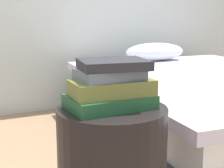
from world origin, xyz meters
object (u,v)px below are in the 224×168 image
book_forest (110,101)px  book_charcoal (113,64)px  book_olive (112,88)px  bed (206,106)px  book_slate (109,74)px

book_forest → book_charcoal: book_charcoal is taller
book_olive → bed: bearing=36.6°
book_slate → book_olive: bearing=-74.8°
bed → book_forest: bed is taller
book_forest → book_slate: (-0.00, 0.00, 0.10)m
bed → book_forest: 1.39m
bed → book_slate: size_ratio=9.33×
book_olive → book_charcoal: bearing=48.0°
book_forest → bed: bearing=32.4°
book_forest → book_slate: 0.10m
book_olive → book_slate: size_ratio=1.28×
book_charcoal → book_olive: bearing=-124.8°
bed → book_olive: 1.41m
book_slate → book_charcoal: (0.01, -0.00, 0.04)m
book_charcoal → book_forest: bearing=-175.5°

